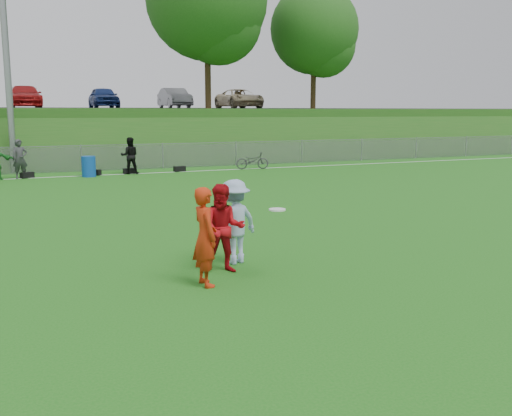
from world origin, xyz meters
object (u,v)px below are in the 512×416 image
frisbee (277,210)px  player_blue (234,222)px  bicycle (252,161)px  player_red_center (223,229)px  player_red_left (205,237)px  recycling_bin (89,166)px

frisbee → player_blue: bearing=99.6°
player_blue → frisbee: size_ratio=5.63×
bicycle → player_blue: bearing=169.4°
player_blue → bicycle: (7.39, 16.50, -0.37)m
player_red_center → bicycle: player_red_center is taller
player_red_left → bicycle: player_red_left is taller
player_red_left → frisbee: 1.29m
recycling_bin → player_blue: bearing=-87.8°
player_red_center → frisbee: size_ratio=5.61×
frisbee → recycling_bin: frisbee is taller
player_red_left → player_blue: 1.47m
player_red_left → frisbee: (1.19, -0.26, 0.41)m
player_red_left → player_red_center: 0.83m
frisbee → bicycle: size_ratio=0.17×
player_red_left → bicycle: bearing=-28.7°
bicycle → player_red_center: bearing=168.9°
bicycle → recycling_bin: bearing=105.3°
player_blue → bicycle: size_ratio=0.98×
player_red_center → bicycle: size_ratio=0.98×
frisbee → bicycle: bearing=68.2°
player_red_center → player_blue: bearing=70.8°
player_red_left → player_blue: size_ratio=1.03×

